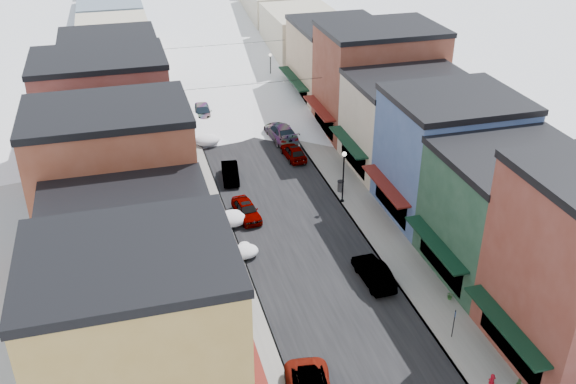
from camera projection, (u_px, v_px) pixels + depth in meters
road at (216, 80)px, 85.65m from camera, size 10.00×160.00×0.01m
sidewalk_left at (166, 84)px, 84.08m from camera, size 3.20×160.00×0.15m
sidewalk_right at (264, 76)px, 87.14m from camera, size 3.20×160.00×0.15m
curb_left at (178, 83)px, 84.44m from camera, size 0.10×160.00×0.15m
curb_right at (253, 77)px, 86.78m from camera, size 0.10×160.00×0.15m
bldg_l_yellow at (140, 346)px, 32.53m from camera, size 11.30×8.70×11.50m
bldg_l_cream at (133, 267)px, 40.18m from camera, size 11.30×8.20×9.50m
bldg_l_brick_near at (116, 188)px, 46.10m from camera, size 12.30×8.20×12.50m
bldg_l_grayblue at (121, 160)px, 54.24m from camera, size 11.30×9.20×9.00m
bldg_l_brick_far at (105, 112)px, 61.12m from camera, size 13.30×9.20×11.00m
bldg_l_tan at (113, 82)px, 70.04m from camera, size 11.30×11.20×10.00m
bldg_r_green at (509, 214)px, 45.89m from camera, size 11.30×9.20×9.50m
bldg_r_blue at (450, 155)px, 53.24m from camera, size 11.30×9.20×10.50m
bldg_r_cream at (408, 123)px, 61.32m from camera, size 12.30×9.20×9.00m
bldg_r_brick_far at (378, 80)px, 68.43m from camera, size 13.30×9.20×11.50m
bldg_r_tan at (338, 62)px, 77.12m from camera, size 11.30×11.20×9.50m
distant_blocks at (190, 11)px, 103.13m from camera, size 34.00×55.00×8.00m
overhead_cables at (232, 63)px, 72.10m from camera, size 16.40×15.04×0.04m
car_silver_sedan at (246, 210)px, 54.32m from camera, size 2.19×4.47×1.47m
car_dark_hatch at (230, 173)px, 60.40m from camera, size 1.99×4.44×1.41m
car_silver_wagon at (202, 112)px, 73.68m from camera, size 2.54×5.50×1.56m
car_green_sedan at (374, 272)px, 46.41m from camera, size 1.83×4.76×1.55m
car_gray_suv at (294, 152)px, 64.42m from camera, size 1.96×4.38×1.46m
car_black_sedan at (281, 132)px, 68.51m from camera, size 2.96×6.12×1.72m
car_lane_silver at (209, 82)px, 82.80m from camera, size 2.25×4.54×1.49m
car_lane_white at (225, 72)px, 86.06m from camera, size 3.46×6.40×1.71m
fire_hydrant at (492, 379)px, 37.63m from camera, size 0.42×0.31×0.71m
parking_sign at (454, 321)px, 40.71m from camera, size 0.14×0.28×2.19m
trash_can at (341, 186)px, 58.18m from camera, size 0.61×0.61×1.04m
streetlamp_near at (344, 171)px, 55.34m from camera, size 0.40×0.40×4.81m
streetlamp_far at (270, 66)px, 81.45m from camera, size 0.37×0.37×4.48m
planter_near at (450, 296)px, 44.59m from camera, size 0.56×0.50×0.56m
planter_far at (519, 383)px, 37.44m from camera, size 0.39×0.39×0.54m
snow_pile_near at (245, 251)px, 49.47m from camera, size 2.11×2.50×0.89m
snow_pile_mid at (232, 218)px, 53.54m from camera, size 2.65×2.83×1.12m
snow_pile_far at (207, 140)px, 67.44m from camera, size 2.61×2.81×1.10m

